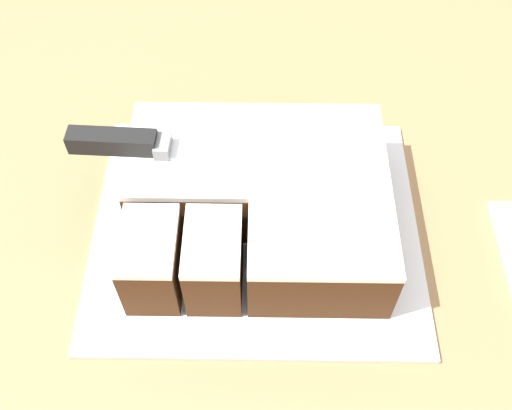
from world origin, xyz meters
TOP-DOWN VIEW (x-y plane):
  - ground_plane at (0.00, 0.00)m, footprint 8.00×8.00m
  - countertop at (0.00, 0.00)m, footprint 1.40×1.10m
  - cake_board at (-0.03, -0.09)m, footprint 0.36×0.31m
  - cake at (-0.03, -0.08)m, footprint 0.27×0.22m
  - knife at (-0.14, -0.05)m, footprint 0.32×0.04m

SIDE VIEW (x-z plane):
  - ground_plane at x=0.00m, z-range 0.00..0.00m
  - countertop at x=0.00m, z-range 0.00..0.94m
  - cake_board at x=-0.03m, z-range 0.94..0.94m
  - cake at x=-0.03m, z-range 0.94..1.03m
  - knife at x=-0.14m, z-range 1.02..1.04m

